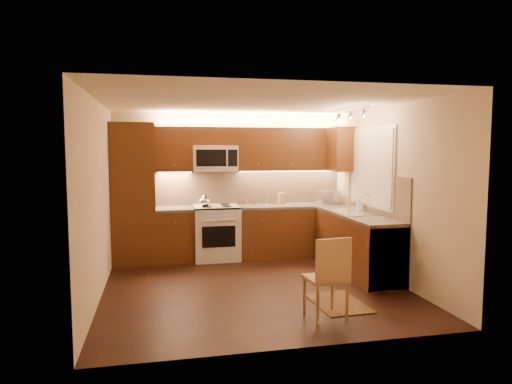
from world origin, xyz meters
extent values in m
cube|color=black|center=(0.00, 0.00, 0.00)|extent=(4.00, 4.00, 0.01)
cube|color=beige|center=(0.00, 0.00, 2.50)|extent=(4.00, 4.00, 0.01)
cube|color=#CAB493|center=(0.00, 2.00, 1.25)|extent=(4.00, 0.01, 2.50)
cube|color=#CAB493|center=(0.00, -2.00, 1.25)|extent=(4.00, 0.01, 2.50)
cube|color=#CAB493|center=(-2.00, 0.00, 1.25)|extent=(0.01, 4.00, 2.50)
cube|color=#CAB493|center=(2.00, 0.00, 1.25)|extent=(0.01, 4.00, 2.50)
cube|color=#42210E|center=(-1.65, 1.70, 1.15)|extent=(0.70, 0.60, 2.30)
cube|color=#42210E|center=(-0.99, 1.70, 0.43)|extent=(0.62, 0.60, 0.86)
cube|color=#373532|center=(-0.99, 1.70, 0.88)|extent=(0.62, 0.60, 0.04)
cube|color=#42210E|center=(1.04, 1.70, 0.43)|extent=(1.92, 0.60, 0.86)
cube|color=#373532|center=(1.04, 1.70, 0.88)|extent=(1.92, 0.60, 0.04)
cube|color=#42210E|center=(1.70, 0.40, 0.43)|extent=(0.60, 2.00, 0.86)
cube|color=#373532|center=(1.70, 0.40, 0.88)|extent=(0.60, 2.00, 0.04)
cube|color=silver|center=(1.70, -0.30, 0.43)|extent=(0.58, 0.60, 0.84)
cube|color=tan|center=(0.35, 1.99, 1.20)|extent=(3.30, 0.02, 0.60)
cube|color=tan|center=(1.99, 0.40, 1.20)|extent=(0.02, 2.00, 0.60)
cube|color=#42210E|center=(-0.99, 1.82, 1.88)|extent=(0.62, 0.35, 0.75)
cube|color=#42210E|center=(1.04, 1.82, 1.88)|extent=(1.92, 0.35, 0.75)
cube|color=#42210E|center=(-0.30, 1.82, 2.09)|extent=(0.76, 0.35, 0.31)
cube|color=#42210E|center=(1.82, 1.40, 1.88)|extent=(0.35, 0.50, 0.75)
cube|color=silver|center=(1.99, 0.55, 1.60)|extent=(0.03, 1.44, 1.24)
cube|color=silver|center=(1.97, 0.55, 1.60)|extent=(0.02, 1.36, 1.16)
cube|color=silver|center=(1.55, 0.40, 2.46)|extent=(0.04, 1.20, 0.03)
cube|color=silver|center=(1.71, 1.73, 1.02)|extent=(0.45, 0.37, 0.23)
cube|color=olive|center=(0.89, 1.81, 1.00)|extent=(0.11, 0.16, 0.21)
cylinder|color=silver|center=(0.27, 1.88, 0.95)|extent=(0.06, 0.06, 0.10)
cylinder|color=brown|center=(0.41, 1.85, 0.95)|extent=(0.05, 0.05, 0.10)
cylinder|color=silver|center=(0.62, 1.89, 0.94)|extent=(0.05, 0.05, 0.08)
cylinder|color=olive|center=(0.25, 1.91, 0.95)|extent=(0.05, 0.05, 0.09)
imported|color=white|center=(1.92, 0.80, 1.00)|extent=(0.10, 0.10, 0.19)
cube|color=black|center=(0.86, -0.90, 0.01)|extent=(0.62, 0.89, 0.01)
camera|label=1|loc=(-1.27, -6.02, 1.89)|focal=32.22mm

